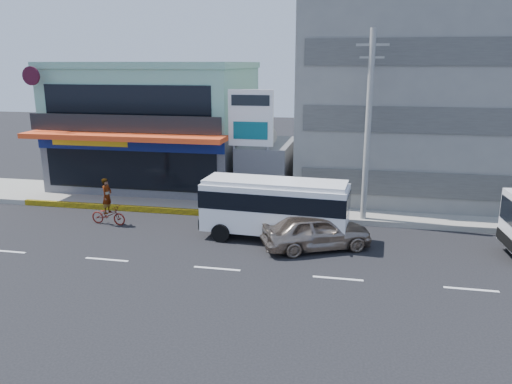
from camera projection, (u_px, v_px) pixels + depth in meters
The scene contains 11 objects.
ground at pixel (217, 269), 20.83m from camera, with size 120.00×120.00×0.00m, color black.
sidewalk at pixel (345, 209), 28.85m from camera, with size 70.00×5.00×0.30m, color gray.
shop_building at pixel (159, 127), 34.59m from camera, with size 12.40×11.70×8.00m.
concrete_building at pixel (433, 85), 31.39m from camera, with size 16.00×12.00×14.00m, color gray.
gap_structure at pixel (268, 170), 31.78m from camera, with size 3.00×6.00×3.50m, color #4B4B50.
satellite_dish at pixel (265, 144), 30.37m from camera, with size 1.50×1.50×0.15m, color slate.
billboard at pixel (251, 125), 28.42m from camera, with size 2.60×0.18×6.90m.
utility_pole_near at pixel (368, 127), 25.41m from camera, with size 1.60×0.30×10.00m.
minibus at pixel (275, 204), 23.95m from camera, with size 7.15×2.84×2.94m.
sedan at pixel (316, 231), 22.88m from camera, with size 2.02×5.02×1.71m, color tan.
motorcycle_rider at pixel (108, 209), 26.38m from camera, with size 1.99×0.80×2.50m.
Camera 1 is at (5.43, -18.65, 8.33)m, focal length 35.00 mm.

